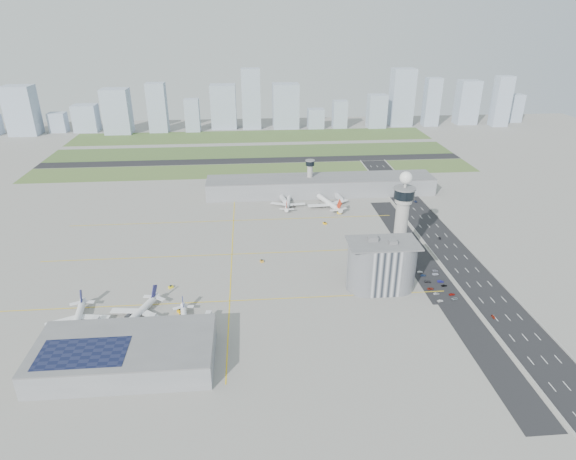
{
  "coord_description": "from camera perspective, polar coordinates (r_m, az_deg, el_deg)",
  "views": [
    {
      "loc": [
        -25.94,
        -272.4,
        155.47
      ],
      "look_at": [
        0.0,
        35.0,
        15.0
      ],
      "focal_mm": 30.0,
      "sensor_mm": 36.0,
      "label": 1
    }
  ],
  "objects": [
    {
      "name": "taxiway_line_h_0",
      "position": [
        288.31,
        -6.92,
        -8.35
      ],
      "size": [
        260.0,
        0.6,
        0.01
      ],
      "primitive_type": "cube",
      "color": "yellow",
      "rests_on": "ground"
    },
    {
      "name": "car_lot_11",
      "position": [
        330.6,
        17.08,
        -4.65
      ],
      "size": [
        4.12,
        2.04,
        1.15
      ],
      "primitive_type": "imported",
      "rotation": [
        0.0,
        0.0,
        1.46
      ],
      "color": "gray",
      "rests_on": "ground"
    },
    {
      "name": "car_lot_0",
      "position": [
        299.03,
        17.58,
        -7.99
      ],
      "size": [
        4.01,
        2.15,
        1.29
      ],
      "primitive_type": "imported",
      "rotation": [
        0.0,
        0.0,
        1.74
      ],
      "color": "white",
      "rests_on": "ground"
    },
    {
      "name": "skyline_bldg_13",
      "position": [
        750.2,
        13.33,
        15.05
      ],
      "size": [
        32.26,
        25.81,
        81.2
      ],
      "primitive_type": "cube",
      "color": "#9EADC1",
      "rests_on": "ground"
    },
    {
      "name": "car_hw_0",
      "position": [
        295.05,
        23.16,
        -9.43
      ],
      "size": [
        1.38,
        3.37,
        1.14
      ],
      "primitive_type": "imported",
      "rotation": [
        0.0,
        0.0,
        -0.01
      ],
      "color": "maroon",
      "rests_on": "ground"
    },
    {
      "name": "tug_1",
      "position": [
        278.08,
        -12.52,
        -9.93
      ],
      "size": [
        2.58,
        3.62,
        2.03
      ],
      "primitive_type": null,
      "rotation": [
        0.0,
        0.0,
        -3.09
      ],
      "color": "#DCA700",
      "rests_on": "ground"
    },
    {
      "name": "jet_bridge_near_1",
      "position": [
        266.9,
        -16.59,
        -11.58
      ],
      "size": [
        5.39,
        14.31,
        5.7
      ],
      "primitive_type": null,
      "rotation": [
        0.0,
        0.0,
        1.4
      ],
      "color": "silver",
      "rests_on": "ground"
    },
    {
      "name": "admin_building",
      "position": [
        297.36,
        11.0,
        -4.14
      ],
      "size": [
        42.0,
        24.0,
        33.5
      ],
      "color": "#B2B2B7",
      "rests_on": "ground"
    },
    {
      "name": "secondary_tower",
      "position": [
        447.47,
        2.61,
        6.67
      ],
      "size": [
        8.6,
        8.6,
        31.9
      ],
      "color": "#ADAAA5",
      "rests_on": "ground"
    },
    {
      "name": "taxiway_line_v",
      "position": [
        340.31,
        -6.66,
        -2.88
      ],
      "size": [
        0.6,
        260.0,
        0.01
      ],
      "primitive_type": "cube",
      "color": "yellow",
      "rests_on": "ground"
    },
    {
      "name": "car_lot_3",
      "position": [
        316.66,
        16.23,
        -5.88
      ],
      "size": [
        4.28,
        2.24,
        1.18
      ],
      "primitive_type": "imported",
      "rotation": [
        0.0,
        0.0,
        1.42
      ],
      "color": "#262529",
      "rests_on": "ground"
    },
    {
      "name": "car_lot_7",
      "position": [
        307.7,
        18.86,
        -7.22
      ],
      "size": [
        4.02,
        2.15,
        1.11
      ],
      "primitive_type": "imported",
      "rotation": [
        0.0,
        0.0,
        1.73
      ],
      "color": "#98100A",
      "rests_on": "ground"
    },
    {
      "name": "skyline_bldg_1",
      "position": [
        764.43,
        -29.01,
        12.28
      ],
      "size": [
        37.63,
        30.1,
        65.6
      ],
      "primitive_type": "cube",
      "color": "#9EADC1",
      "rests_on": "ground"
    },
    {
      "name": "tug_5",
      "position": [
        407.97,
        6.12,
        2.09
      ],
      "size": [
        4.12,
        3.71,
        1.98
      ],
      "primitive_type": null,
      "rotation": [
        0.0,
        0.0,
        1.06
      ],
      "color": "yellow",
      "rests_on": "ground"
    },
    {
      "name": "car_lot_2",
      "position": [
        309.65,
        16.54,
        -6.67
      ],
      "size": [
        4.24,
        2.35,
        1.12
      ],
      "primitive_type": "imported",
      "rotation": [
        0.0,
        0.0,
        1.7
      ],
      "color": "maroon",
      "rests_on": "ground"
    },
    {
      "name": "tug_3",
      "position": [
        328.24,
        -3.14,
        -3.67
      ],
      "size": [
        2.59,
        3.22,
        1.64
      ],
      "primitive_type": null,
      "rotation": [
        0.0,
        0.0,
        0.26
      ],
      "color": "gold",
      "rests_on": "ground"
    },
    {
      "name": "grass_strip_1",
      "position": [
        593.16,
        -4.13,
        9.23
      ],
      "size": [
        480.0,
        60.0,
        0.08
      ],
      "primitive_type": "cube",
      "color": "#4A6A32",
      "rests_on": "ground"
    },
    {
      "name": "car_lot_9",
      "position": [
        319.1,
        17.62,
        -5.82
      ],
      "size": [
        4.06,
        1.77,
        1.3
      ],
      "primitive_type": "imported",
      "rotation": [
        0.0,
        0.0,
        1.47
      ],
      "color": "navy",
      "rests_on": "ground"
    },
    {
      "name": "car_lot_10",
      "position": [
        326.69,
        17.08,
        -5.01
      ],
      "size": [
        4.22,
        2.11,
        1.15
      ],
      "primitive_type": "imported",
      "rotation": [
        0.0,
        0.0,
        1.62
      ],
      "color": "silver",
      "rests_on": "ground"
    },
    {
      "name": "control_tower",
      "position": [
        320.5,
        13.36,
        1.72
      ],
      "size": [
        14.0,
        14.0,
        64.5
      ],
      "color": "#ADAAA5",
      "rests_on": "ground"
    },
    {
      "name": "jet_bridge_far_1",
      "position": [
        439.21,
        5.72,
        4.02
      ],
      "size": [
        5.39,
        14.31,
        5.7
      ],
      "primitive_type": null,
      "rotation": [
        0.0,
        0.0,
        -1.4
      ],
      "color": "silver",
      "rests_on": "ground"
    },
    {
      "name": "barrier_left",
      "position": [
        338.08,
        17.89,
        -4.08
      ],
      "size": [
        0.6,
        500.0,
        1.2
      ],
      "primitive_type": "cube",
      "color": "#9E9E99",
      "rests_on": "ground"
    },
    {
      "name": "car_hw_2",
      "position": [
        445.85,
        14.88,
        3.3
      ],
      "size": [
        1.94,
        4.21,
        1.17
      ],
      "primitive_type": "imported",
      "rotation": [
        0.0,
        0.0,
        -0.0
      ],
      "color": "#1A244C",
      "rests_on": "ground"
    },
    {
      "name": "highway",
      "position": [
        343.83,
        20.04,
        -4.01
      ],
      "size": [
        28.0,
        500.0,
        0.1
      ],
      "primitive_type": "cube",
      "color": "black",
      "rests_on": "ground"
    },
    {
      "name": "jet_bridge_near_2",
      "position": [
        262.13,
        -10.03,
        -11.56
      ],
      "size": [
        5.39,
        14.31,
        5.7
      ],
      "primitive_type": null,
      "rotation": [
        0.0,
        0.0,
        1.4
      ],
      "color": "silver",
      "rests_on": "ground"
    },
    {
      "name": "skyline_bldg_14",
      "position": [
        759.1,
        16.67,
        14.32
      ],
      "size": [
        21.59,
        17.28,
        68.75
      ],
      "primitive_type": "cube",
      "color": "#9EADC1",
      "rests_on": "ground"
    },
    {
      "name": "runway",
      "position": [
        556.57,
        -4.06,
        8.21
      ],
      "size": [
        480.0,
        22.0,
        0.1
      ],
      "primitive_type": "cube",
      "color": "black",
      "rests_on": "ground"
    },
    {
      "name": "jet_bridge_far_0",
      "position": [
        433.14,
        -0.82,
        3.85
      ],
      "size": [
        5.39,
        14.31,
        5.7
      ],
      "primitive_type": null,
      "rotation": [
        0.0,
        0.0,
        -1.4
      ],
      "color": "silver",
      "rests_on": "ground"
    },
    {
      "name": "car_lot_6",
      "position": [
        303.86,
        19.18,
        -7.7
      ],
      "size": [
        4.21,
        2.15,
        1.14
      ],
      "primitive_type": "imported",
      "rotation": [
        0.0,
        0.0,
        1.63
      ],
      "color": "gray",
      "rests_on": "ground"
    },
    {
      "name": "car_hw_4",
      "position": [
        494.74,
        11.13,
        5.77
      ],
      "size": [
        1.86,
        3.7,
        1.21
      ],
      "primitive_type": "imported",
      "rotation": [
        0.0,
        0.0,
        0.13
      ],
      "color": "#9698A2",
      "rests_on": "ground"
    },
    {
      "name": "jet_bridge_near_0",
      "position": [
        274.88,
        -22.83,
        -11.46
      ],
      "size": [
        5.39,
        14.31,
        5.7
      ],
      "primitive_type": null,
      "rotation": [
        0.0,
        0.0,
        1.4
      ],
      "color": "silver",
      "rests_on": "ground"
    },
    {
      "name": "skyline_bldg_15",
      "position": [
        790.31,
        20.46,
        14.0
      ],
      "size": [
        30.25,
        24.2,
        63.4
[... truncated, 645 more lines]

